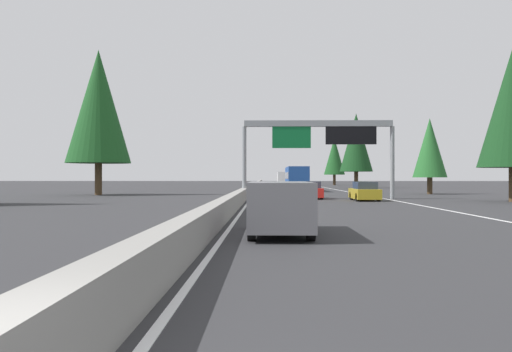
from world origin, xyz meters
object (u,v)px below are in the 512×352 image
conifer_left_near (98,107)px  sign_gantry_overhead (320,137)px  sedan_near_right (310,191)px  bus_far_center (296,178)px  sedan_far_right (365,192)px  conifer_right_far (356,143)px  box_truck_near_center (283,178)px  conifer_right_distant (334,156)px  minivan_mid_center (280,205)px  conifer_right_mid (430,148)px

conifer_left_near → sign_gantry_overhead: bearing=-112.6°
sedan_near_right → bus_far_center: bus_far_center is taller
conifer_left_near → sedan_near_right: bearing=-111.8°
sedan_far_right → conifer_left_near: size_ratio=0.30×
bus_far_center → conifer_right_far: conifer_right_far is taller
sedan_far_right → box_truck_near_center: bearing=2.9°
conifer_right_distant → sedan_near_right: bearing=170.9°
sedan_near_right → box_truck_near_center: size_ratio=0.52×
box_truck_near_center → conifer_right_distant: bearing=-115.7°
minivan_mid_center → conifer_right_mid: bearing=-23.7°
conifer_right_mid → conifer_right_far: bearing=5.2°
sign_gantry_overhead → box_truck_near_center: (76.83, 0.79, -3.59)m
bus_far_center → sign_gantry_overhead: bearing=-178.5°
sedan_far_right → sedan_near_right: (3.29, 3.94, 0.00)m
bus_far_center → box_truck_near_center: bearing=0.2°
conifer_right_distant → sedan_far_right: bearing=174.3°
minivan_mid_center → conifer_right_far: 70.28m
conifer_right_distant → conifer_right_far: bearing=179.5°
sedan_near_right → conifer_left_near: bearing=68.2°
sedan_far_right → conifer_right_far: conifer_right_far is taller
sedan_far_right → conifer_right_mid: size_ratio=0.54×
sign_gantry_overhead → conifer_right_mid: 17.97m
sedan_near_right → conifer_right_mid: conifer_right_mid is taller
sign_gantry_overhead → sedan_near_right: sign_gantry_overhead is taller
box_truck_near_center → conifer_left_near: size_ratio=0.58×
minivan_mid_center → conifer_left_near: size_ratio=0.34×
sedan_far_right → sign_gantry_overhead: bearing=50.3°
box_truck_near_center → sign_gantry_overhead: bearing=-179.4°
sign_gantry_overhead → box_truck_near_center: 76.91m
sign_gantry_overhead → conifer_left_near: conifer_left_near is taller
sign_gantry_overhead → conifer_right_mid: (12.43, -12.97, -0.28)m
conifer_right_far → conifer_left_near: bearing=136.2°
minivan_mid_center → conifer_right_distant: (97.75, -14.54, 5.44)m
minivan_mid_center → conifer_right_far: size_ratio=0.41×
conifer_right_far → conifer_right_distant: size_ratio=1.17×
sedan_far_right → sedan_near_right: size_ratio=1.00×
conifer_right_far → conifer_right_distant: (29.25, -0.25, -1.08)m
conifer_left_near → minivan_mid_center: bearing=-153.6°
box_truck_near_center → conifer_right_far: (-34.68, -11.06, 5.86)m
box_truck_near_center → conifer_right_far: bearing=-162.3°
box_truck_near_center → conifer_left_near: conifer_left_near is taller
sedan_far_right → conifer_right_distant: conifer_right_distant is taller
sedan_near_right → conifer_right_far: 43.47m
conifer_right_distant → conifer_left_near: conifer_left_near is taller
conifer_right_mid → minivan_mid_center: bearing=156.3°
sedan_near_right → conifer_right_far: conifer_right_far is taller
sedan_far_right → bus_far_center: bearing=8.2°
sedan_far_right → bus_far_center: 26.75m
conifer_right_far → conifer_left_near: 46.01m
bus_far_center → conifer_right_distant: conifer_right_distant is taller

